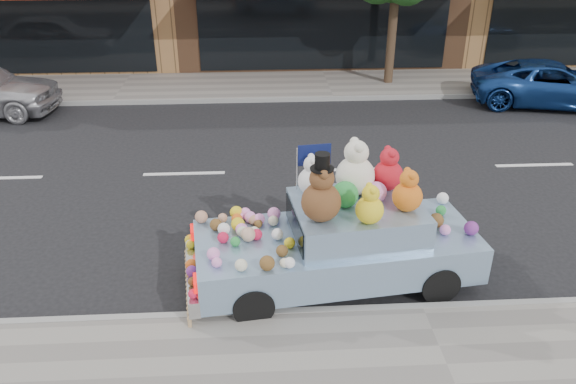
{
  "coord_description": "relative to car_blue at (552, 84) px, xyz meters",
  "views": [
    {
      "loc": [
        -2.34,
        -11.4,
        5.35
      ],
      "look_at": [
        -1.88,
        -3.44,
        1.25
      ],
      "focal_mm": 35.0,
      "sensor_mm": 36.0,
      "label": 1
    }
  ],
  "objects": [
    {
      "name": "far_kerb",
      "position": [
        -6.37,
        0.73,
        -0.57
      ],
      "size": [
        60.0,
        0.12,
        0.13
      ],
      "primitive_type": "cube",
      "color": "gray",
      "rests_on": "ground"
    },
    {
      "name": "near_kerb",
      "position": [
        -6.37,
        -9.27,
        -0.57
      ],
      "size": [
        60.0,
        0.12,
        0.13
      ],
      "primitive_type": "cube",
      "color": "gray",
      "rests_on": "ground"
    },
    {
      "name": "ground",
      "position": [
        -6.37,
        -4.27,
        -0.63
      ],
      "size": [
        120.0,
        120.0,
        0.0
      ],
      "primitive_type": "plane",
      "color": "black",
      "rests_on": "ground"
    },
    {
      "name": "far_sidewalk",
      "position": [
        -6.37,
        2.23,
        -0.57
      ],
      "size": [
        60.0,
        3.0,
        0.12
      ],
      "primitive_type": "cube",
      "color": "gray",
      "rests_on": "ground"
    },
    {
      "name": "car_blue",
      "position": [
        0.0,
        0.0,
        0.0
      ],
      "size": [
        4.91,
        3.06,
        1.27
      ],
      "primitive_type": "imported",
      "rotation": [
        0.0,
        0.0,
        1.35
      ],
      "color": "navy",
      "rests_on": "ground"
    },
    {
      "name": "art_car",
      "position": [
        -7.51,
        -8.38,
        0.18
      ],
      "size": [
        4.66,
        2.28,
        2.37
      ],
      "rotation": [
        0.0,
        0.0,
        0.12
      ],
      "color": "black",
      "rests_on": "ground"
    }
  ]
}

